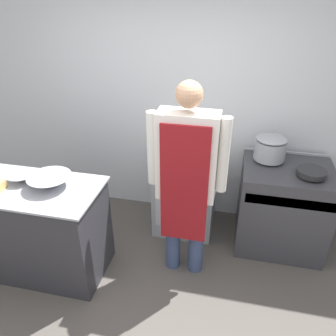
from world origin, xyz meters
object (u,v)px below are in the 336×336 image
Objects in this scene: stock_pot at (270,148)px; saute_pan at (311,172)px; mixing_bowl at (50,181)px; fridge_unit at (186,192)px; person_cook at (186,174)px; stove at (282,207)px.

stock_pot is 0.45m from saute_pan.
saute_pan is (2.21, 0.69, -0.02)m from mixing_bowl.
saute_pan is at bearing -33.97° from stock_pot.
fridge_unit is 1.46m from mixing_bowl.
mixing_bowl reaches higher than saute_pan.
person_cook is 7.04× the size of saute_pan.
saute_pan reaches higher than stove.
saute_pan reaches higher than fridge_unit.
stock_pot is 1.15× the size of saute_pan.
saute_pan is (1.07, 0.46, -0.11)m from person_cook.
person_cook is at bearing -156.73° from saute_pan.
saute_pan is (1.18, -0.20, 0.51)m from fridge_unit.
person_cook is 4.95× the size of mixing_bowl.
fridge_unit is at bearing -176.53° from stock_pot.
stove is 0.54m from saute_pan.
stove is at bearing -4.20° from fridge_unit.
stock_pot is (0.71, 0.71, -0.01)m from person_cook.
stove is 1.06× the size of fridge_unit.
stove is at bearing -32.71° from stock_pot.
fridge_unit is 2.89× the size of stock_pot.
fridge_unit is at bearing 170.60° from saute_pan.
mixing_bowl is at bearing -139.49° from fridge_unit.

